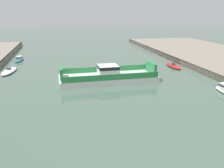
# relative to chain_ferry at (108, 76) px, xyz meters

# --- Properties ---
(chain_ferry) EXTENTS (18.79, 6.88, 3.30)m
(chain_ferry) POSITION_rel_chain_ferry_xyz_m (0.00, 0.00, 0.00)
(chain_ferry) COLOR silver
(chain_ferry) RESTS_ON ground
(moored_boat_near_right) EXTENTS (2.37, 6.37, 1.19)m
(moored_boat_near_right) POSITION_rel_chain_ferry_xyz_m (-19.72, 24.83, -0.56)
(moored_boat_near_right) COLOR #237075
(moored_boat_near_right) RESTS_ON ground
(moored_boat_mid_left) EXTENTS (3.43, 8.21, 1.07)m
(moored_boat_mid_left) POSITION_rel_chain_ferry_xyz_m (-20.12, 11.66, -0.71)
(moored_boat_mid_left) COLOR white
(moored_boat_mid_left) RESTS_ON ground
(moored_boat_upstream_a) EXTENTS (2.07, 6.78, 1.08)m
(moored_boat_upstream_a) POSITION_rel_chain_ferry_xyz_m (17.92, 8.45, -0.71)
(moored_boat_upstream_a) COLOR red
(moored_boat_upstream_a) RESTS_ON ground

